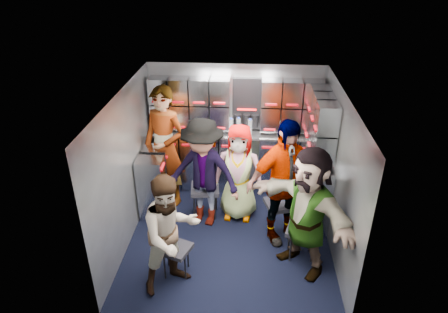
# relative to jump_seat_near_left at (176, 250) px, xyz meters

# --- Properties ---
(floor) EXTENTS (3.00, 3.00, 0.00)m
(floor) POSITION_rel_jump_seat_near_left_xyz_m (0.63, 0.79, -0.37)
(floor) COLOR black
(floor) RESTS_ON ground
(wall_back) EXTENTS (2.80, 0.04, 2.10)m
(wall_back) POSITION_rel_jump_seat_near_left_xyz_m (0.63, 2.29, 0.68)
(wall_back) COLOR gray
(wall_back) RESTS_ON ground
(wall_left) EXTENTS (0.04, 3.00, 2.10)m
(wall_left) POSITION_rel_jump_seat_near_left_xyz_m (-0.77, 0.79, 0.68)
(wall_left) COLOR gray
(wall_left) RESTS_ON ground
(wall_right) EXTENTS (0.04, 3.00, 2.10)m
(wall_right) POSITION_rel_jump_seat_near_left_xyz_m (2.03, 0.79, 0.68)
(wall_right) COLOR gray
(wall_right) RESTS_ON ground
(ceiling) EXTENTS (2.80, 3.00, 0.02)m
(ceiling) POSITION_rel_jump_seat_near_left_xyz_m (0.63, 0.79, 1.73)
(ceiling) COLOR silver
(ceiling) RESTS_ON wall_back
(cart_bank_back) EXTENTS (2.68, 0.38, 0.99)m
(cart_bank_back) POSITION_rel_jump_seat_near_left_xyz_m (0.63, 2.08, 0.13)
(cart_bank_back) COLOR #9FA6AF
(cart_bank_back) RESTS_ON ground
(cart_bank_left) EXTENTS (0.38, 0.76, 0.99)m
(cart_bank_left) POSITION_rel_jump_seat_near_left_xyz_m (-0.56, 1.35, 0.13)
(cart_bank_left) COLOR #9FA6AF
(cart_bank_left) RESTS_ON ground
(counter) EXTENTS (2.68, 0.42, 0.03)m
(counter) POSITION_rel_jump_seat_near_left_xyz_m (0.63, 2.08, 0.65)
(counter) COLOR #B6B8BD
(counter) RESTS_ON cart_bank_back
(locker_bank_back) EXTENTS (2.68, 0.28, 0.82)m
(locker_bank_back) POSITION_rel_jump_seat_near_left_xyz_m (0.63, 2.14, 1.12)
(locker_bank_back) COLOR #9FA6AF
(locker_bank_back) RESTS_ON wall_back
(locker_bank_right) EXTENTS (0.28, 1.00, 0.82)m
(locker_bank_right) POSITION_rel_jump_seat_near_left_xyz_m (1.88, 1.49, 1.12)
(locker_bank_right) COLOR #9FA6AF
(locker_bank_right) RESTS_ON wall_right
(right_cabinet) EXTENTS (0.28, 1.20, 1.00)m
(right_cabinet) POSITION_rel_jump_seat_near_left_xyz_m (1.88, 1.39, 0.13)
(right_cabinet) COLOR #9FA6AF
(right_cabinet) RESTS_ON ground
(coffee_niche) EXTENTS (0.46, 0.16, 0.84)m
(coffee_niche) POSITION_rel_jump_seat_near_left_xyz_m (0.81, 2.20, 1.10)
(coffee_niche) COLOR black
(coffee_niche) RESTS_ON wall_back
(red_latch_strip) EXTENTS (2.60, 0.02, 0.03)m
(red_latch_strip) POSITION_rel_jump_seat_near_left_xyz_m (0.63, 1.88, 0.51)
(red_latch_strip) COLOR #A90711
(red_latch_strip) RESTS_ON cart_bank_back
(jump_seat_near_left) EXTENTS (0.44, 0.43, 0.41)m
(jump_seat_near_left) POSITION_rel_jump_seat_near_left_xyz_m (0.00, 0.00, 0.00)
(jump_seat_near_left) COLOR black
(jump_seat_near_left) RESTS_ON ground
(jump_seat_mid_left) EXTENTS (0.46, 0.44, 0.49)m
(jump_seat_mid_left) POSITION_rel_jump_seat_near_left_xyz_m (0.23, 1.27, 0.07)
(jump_seat_mid_left) COLOR black
(jump_seat_mid_left) RESTS_ON ground
(jump_seat_center) EXTENTS (0.42, 0.41, 0.41)m
(jump_seat_center) POSITION_rel_jump_seat_near_left_xyz_m (0.73, 1.47, -0.00)
(jump_seat_center) COLOR black
(jump_seat_center) RESTS_ON ground
(jump_seat_mid_right) EXTENTS (0.49, 0.47, 0.47)m
(jump_seat_mid_right) POSITION_rel_jump_seat_near_left_xyz_m (1.33, 0.98, 0.05)
(jump_seat_mid_right) COLOR black
(jump_seat_mid_right) RESTS_ON ground
(jump_seat_near_right) EXTENTS (0.46, 0.45, 0.45)m
(jump_seat_near_right) POSITION_rel_jump_seat_near_left_xyz_m (1.59, 0.43, 0.03)
(jump_seat_near_right) COLOR black
(jump_seat_near_right) RESTS_ON ground
(attendant_standing) EXTENTS (0.82, 0.68, 1.93)m
(attendant_standing) POSITION_rel_jump_seat_near_left_xyz_m (-0.42, 1.61, 0.60)
(attendant_standing) COLOR black
(attendant_standing) RESTS_ON ground
(attendant_arc_a) EXTENTS (0.94, 0.91, 1.53)m
(attendant_arc_a) POSITION_rel_jump_seat_near_left_xyz_m (0.00, -0.18, 0.40)
(attendant_arc_a) COLOR black
(attendant_arc_a) RESTS_ON ground
(attendant_arc_b) EXTENTS (1.20, 0.87, 1.67)m
(attendant_arc_b) POSITION_rel_jump_seat_near_left_xyz_m (0.23, 1.09, 0.47)
(attendant_arc_b) COLOR black
(attendant_arc_b) RESTS_ON ground
(attendant_arc_c) EXTENTS (0.77, 0.53, 1.51)m
(attendant_arc_c) POSITION_rel_jump_seat_near_left_xyz_m (0.73, 1.29, 0.39)
(attendant_arc_c) COLOR black
(attendant_arc_c) RESTS_ON ground
(attendant_arc_d) EXTENTS (1.15, 0.85, 1.81)m
(attendant_arc_d) POSITION_rel_jump_seat_near_left_xyz_m (1.33, 0.80, 0.54)
(attendant_arc_d) COLOR black
(attendant_arc_d) RESTS_ON ground
(attendant_arc_e) EXTENTS (1.44, 1.51, 1.71)m
(attendant_arc_e) POSITION_rel_jump_seat_near_left_xyz_m (1.59, 0.25, 0.49)
(attendant_arc_e) COLOR black
(attendant_arc_e) RESTS_ON ground
(bottle_left) EXTENTS (0.07, 0.07, 0.26)m
(bottle_left) POSITION_rel_jump_seat_near_left_xyz_m (0.57, 2.03, 0.79)
(bottle_left) COLOR white
(bottle_left) RESTS_ON counter
(bottle_mid) EXTENTS (0.07, 0.07, 0.27)m
(bottle_mid) POSITION_rel_jump_seat_near_left_xyz_m (0.69, 2.03, 0.80)
(bottle_mid) COLOR white
(bottle_mid) RESTS_ON counter
(bottle_right) EXTENTS (0.07, 0.07, 0.25)m
(bottle_right) POSITION_rel_jump_seat_near_left_xyz_m (0.87, 2.03, 0.79)
(bottle_right) COLOR white
(bottle_right) RESTS_ON counter
(cup_left) EXTENTS (0.07, 0.07, 0.10)m
(cup_left) POSITION_rel_jump_seat_near_left_xyz_m (-0.06, 2.02, 0.71)
(cup_left) COLOR beige
(cup_left) RESTS_ON counter
(cup_right) EXTENTS (0.07, 0.07, 0.10)m
(cup_right) POSITION_rel_jump_seat_near_left_xyz_m (1.81, 2.02, 0.72)
(cup_right) COLOR beige
(cup_right) RESTS_ON counter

